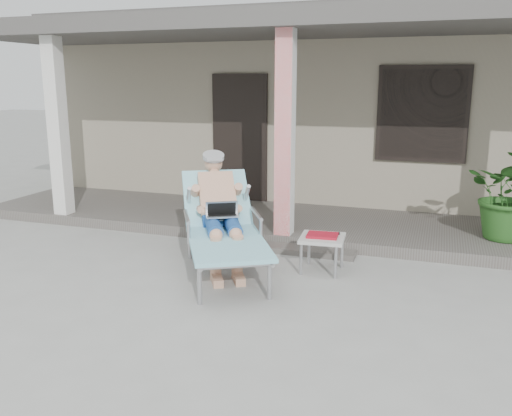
% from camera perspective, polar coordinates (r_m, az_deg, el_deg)
% --- Properties ---
extents(ground, '(60.00, 60.00, 0.00)m').
position_cam_1_polar(ground, '(5.36, -3.53, -10.17)').
color(ground, '#9E9E99').
rests_on(ground, ground).
extents(house, '(10.40, 5.40, 3.30)m').
position_cam_1_polar(house, '(11.21, 9.30, 10.66)').
color(house, gray).
rests_on(house, ground).
extents(porch_deck, '(10.00, 2.00, 0.15)m').
position_cam_1_polar(porch_deck, '(8.04, 4.62, -1.62)').
color(porch_deck, '#605B56').
rests_on(porch_deck, ground).
extents(porch_overhang, '(10.00, 2.30, 2.85)m').
position_cam_1_polar(porch_overhang, '(7.75, 4.90, 18.05)').
color(porch_overhang, silver).
rests_on(porch_overhang, porch_deck).
extents(porch_step, '(2.00, 0.30, 0.07)m').
position_cam_1_polar(porch_step, '(6.98, 2.26, -4.20)').
color(porch_step, '#605B56').
rests_on(porch_step, ground).
extents(lounger, '(1.69, 2.16, 1.38)m').
position_cam_1_polar(lounger, '(6.17, -3.70, 1.22)').
color(lounger, '#B7B7BC').
rests_on(lounger, ground).
extents(side_table, '(0.53, 0.53, 0.44)m').
position_cam_1_polar(side_table, '(6.19, 7.00, -3.35)').
color(side_table, '#BCBCB6').
rests_on(side_table, ground).
extents(potted_palm, '(1.15, 1.02, 1.17)m').
position_cam_1_polar(potted_palm, '(7.55, 25.35, 1.29)').
color(potted_palm, '#26591E').
rests_on(potted_palm, porch_deck).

